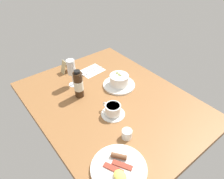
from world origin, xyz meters
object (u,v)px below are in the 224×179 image
object	(u,v)px
creamer_jug	(127,134)
wine_glass	(71,69)
cutlery_setting	(91,71)
breakfast_plate	(119,168)
porridge_bowl	(119,81)
coffee_cup	(113,110)
menu_card	(65,67)
sauce_bottle_brown	(79,85)

from	to	relation	value
creamer_jug	wine_glass	world-z (taller)	wine_glass
cutlery_setting	breakfast_plate	size ratio (longest dim) A/B	0.72
porridge_bowl	coffee_cup	world-z (taller)	porridge_bowl
porridge_bowl	creamer_jug	xyz separation A→B (cm)	(-34.87, 24.13, -1.23)
cutlery_setting	menu_card	size ratio (longest dim) A/B	1.93
coffee_cup	sauce_bottle_brown	xyz separation A→B (cm)	(25.30, 5.81, 5.30)
cutlery_setting	coffee_cup	bearing A→B (deg)	160.92
coffee_cup	menu_card	world-z (taller)	menu_card
cutlery_setting	wine_glass	distance (cm)	22.87
cutlery_setting	wine_glass	xyz separation A→B (cm)	(-6.30, 18.32, 12.16)
creamer_jug	menu_card	world-z (taller)	menu_card
cutlery_setting	menu_card	distance (cm)	18.61
breakfast_plate	menu_card	world-z (taller)	menu_card
creamer_jug	wine_glass	bearing A→B (deg)	-1.52
creamer_jug	wine_glass	xyz separation A→B (cm)	(54.45, -1.44, 9.97)
creamer_jug	menu_card	distance (cm)	71.25
creamer_jug	breakfast_plate	size ratio (longest dim) A/B	0.25
sauce_bottle_brown	menu_card	xyz separation A→B (cm)	(28.99, -6.11, -4.02)
porridge_bowl	cutlery_setting	size ratio (longest dim) A/B	1.20
wine_glass	menu_card	distance (cm)	18.74
sauce_bottle_brown	coffee_cup	bearing A→B (deg)	-167.06
coffee_cup	menu_card	xyz separation A→B (cm)	(54.29, -0.30, 1.28)
cutlery_setting	sauce_bottle_brown	size ratio (longest dim) A/B	0.96
coffee_cup	creamer_jug	world-z (taller)	coffee_cup
cutlery_setting	sauce_bottle_brown	bearing A→B (deg)	131.63
porridge_bowl	breakfast_plate	xyz separation A→B (cm)	(-45.78, 38.44, -2.77)
sauce_bottle_brown	cutlery_setting	bearing A→B (deg)	-48.37
porridge_bowl	sauce_bottle_brown	bearing A→B (deg)	74.19
creamer_jug	breakfast_plate	world-z (taller)	creamer_jug
creamer_jug	sauce_bottle_brown	bearing A→B (deg)	1.72
creamer_jug	menu_card	size ratio (longest dim) A/B	0.66
porridge_bowl	breakfast_plate	size ratio (longest dim) A/B	0.86
creamer_jug	porridge_bowl	bearing A→B (deg)	-34.68
coffee_cup	creamer_jug	distance (cm)	17.38
sauce_bottle_brown	breakfast_plate	distance (cm)	55.07
creamer_jug	wine_glass	size ratio (longest dim) A/B	0.32
creamer_jug	breakfast_plate	bearing A→B (deg)	127.32
coffee_cup	breakfast_plate	size ratio (longest dim) A/B	0.56
sauce_bottle_brown	menu_card	world-z (taller)	sauce_bottle_brown
porridge_bowl	breakfast_plate	world-z (taller)	porridge_bowl
creamer_jug	menu_card	bearing A→B (deg)	-3.90
wine_glass	breakfast_plate	distance (cm)	68.21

